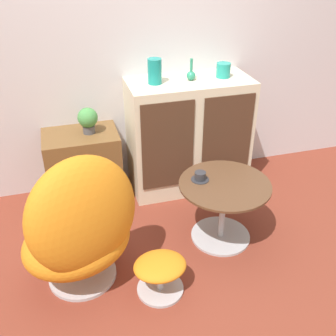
{
  "coord_description": "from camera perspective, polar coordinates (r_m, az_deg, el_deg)",
  "views": [
    {
      "loc": [
        -0.56,
        -1.86,
        2.03
      ],
      "look_at": [
        0.11,
        0.5,
        0.55
      ],
      "focal_mm": 42.0,
      "sensor_mm": 36.0,
      "label": 1
    }
  ],
  "objects": [
    {
      "name": "ground_plane",
      "position": [
        2.81,
        0.64,
        -15.17
      ],
      "size": [
        12.0,
        12.0,
        0.0
      ],
      "primitive_type": "plane",
      "color": "brown"
    },
    {
      "name": "wall_back",
      "position": [
        3.33,
        -6.16,
        18.24
      ],
      "size": [
        6.4,
        0.06,
        2.6
      ],
      "color": "silver",
      "rests_on": "ground_plane"
    },
    {
      "name": "sideboard",
      "position": [
        3.46,
        3.0,
        4.77
      ],
      "size": [
        1.03,
        0.49,
        1.0
      ],
      "color": "beige",
      "rests_on": "ground_plane"
    },
    {
      "name": "tv_console",
      "position": [
        3.43,
        -12.1,
        0.18
      ],
      "size": [
        0.61,
        0.43,
        0.62
      ],
      "color": "brown",
      "rests_on": "ground_plane"
    },
    {
      "name": "egg_chair",
      "position": [
        2.51,
        -12.58,
        -8.56
      ],
      "size": [
        0.93,
        0.9,
        0.99
      ],
      "color": "#B7B7BC",
      "rests_on": "ground_plane"
    },
    {
      "name": "ottoman",
      "position": [
        2.59,
        -1.16,
        -14.61
      ],
      "size": [
        0.34,
        0.31,
        0.26
      ],
      "color": "#B7B7BC",
      "rests_on": "ground_plane"
    },
    {
      "name": "coffee_table",
      "position": [
        2.93,
        8.02,
        -5.13
      ],
      "size": [
        0.66,
        0.66,
        0.49
      ],
      "color": "#B7B7BC",
      "rests_on": "ground_plane"
    },
    {
      "name": "vase_leftmost",
      "position": [
        3.17,
        -1.95,
        13.85
      ],
      "size": [
        0.11,
        0.11,
        0.2
      ],
      "color": "teal",
      "rests_on": "sideboard"
    },
    {
      "name": "vase_inner_left",
      "position": [
        3.26,
        3.37,
        13.4
      ],
      "size": [
        0.07,
        0.07,
        0.18
      ],
      "color": "#2D8E6B",
      "rests_on": "sideboard"
    },
    {
      "name": "vase_inner_right",
      "position": [
        3.36,
        8.03,
        13.88
      ],
      "size": [
        0.12,
        0.12,
        0.12
      ],
      "color": "teal",
      "rests_on": "sideboard"
    },
    {
      "name": "potted_plant",
      "position": [
        3.24,
        -11.56,
        6.97
      ],
      "size": [
        0.16,
        0.16,
        0.22
      ],
      "color": "#4C4C51",
      "rests_on": "tv_console"
    },
    {
      "name": "teacup",
      "position": [
        2.83,
        4.68,
        -1.27
      ],
      "size": [
        0.13,
        0.13,
        0.06
      ],
      "color": "#2D2D33",
      "rests_on": "coffee_table"
    }
  ]
}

